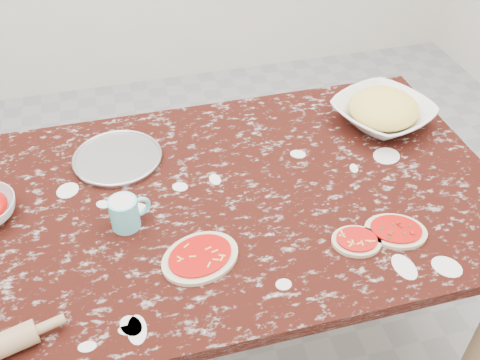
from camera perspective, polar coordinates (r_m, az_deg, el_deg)
name	(u,v)px	position (r m, az deg, el deg)	size (l,w,h in m)	color
ground	(240,332)	(2.23, 0.00, -15.65)	(4.00, 4.00, 0.00)	gray
worktable	(240,212)	(1.71, 0.00, -3.35)	(1.60, 1.00, 0.75)	black
pizza_tray	(118,158)	(1.81, -12.72, 2.22)	(0.28, 0.28, 0.01)	#B2B2B7
cheese_bowl	(382,114)	(1.98, 14.72, 6.75)	(0.32, 0.32, 0.08)	white
flour_mug	(126,213)	(1.55, -11.92, -3.36)	(0.12, 0.08, 0.10)	#69D6E3
pizza_left	(200,257)	(1.47, -4.20, -8.10)	(0.26, 0.23, 0.02)	beige
pizza_mid	(356,241)	(1.53, 12.12, -6.28)	(0.16, 0.15, 0.02)	beige
pizza_right	(396,231)	(1.59, 16.02, -5.16)	(0.21, 0.19, 0.02)	beige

